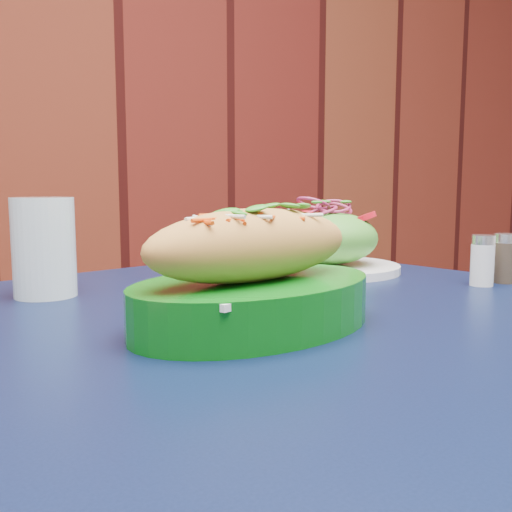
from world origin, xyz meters
TOP-DOWN VIEW (x-y plane):
  - brick_wall at (0.00, 2.97)m, footprint 4.90×0.04m
  - cafe_table at (-0.22, 1.64)m, footprint 0.95×0.95m
  - banh_mi_basket at (-0.29, 1.59)m, footprint 0.29×0.22m
  - salad_plate at (-0.02, 1.84)m, footprint 0.22×0.22m
  - water_glass at (-0.43, 1.85)m, footprint 0.07×0.07m
  - salt_shaker at (0.08, 1.64)m, footprint 0.03×0.03m
  - pepper_shaker at (0.13, 1.64)m, footprint 0.03×0.03m

SIDE VIEW (x-z plane):
  - cafe_table at x=-0.22m, z-range 0.29..1.04m
  - salt_shaker at x=0.08m, z-range 0.75..0.82m
  - pepper_shaker at x=0.13m, z-range 0.75..0.82m
  - salad_plate at x=-0.02m, z-range 0.74..0.85m
  - banh_mi_basket at x=-0.29m, z-range 0.74..0.86m
  - water_glass at x=-0.43m, z-range 0.75..0.87m
  - brick_wall at x=0.00m, z-range 0.00..2.80m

